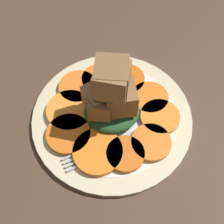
# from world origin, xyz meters

# --- Properties ---
(table_slab) EXTENTS (1.20, 1.20, 0.02)m
(table_slab) POSITION_xyz_m (0.00, 0.00, 0.01)
(table_slab) COLOR #4C3828
(table_slab) RESTS_ON ground
(plate) EXTENTS (0.27, 0.27, 0.01)m
(plate) POSITION_xyz_m (0.00, 0.00, 0.03)
(plate) COLOR beige
(plate) RESTS_ON table_slab
(carrot_slice_0) EXTENTS (0.07, 0.07, 0.01)m
(carrot_slice_0) POSITION_xyz_m (0.08, -0.01, 0.04)
(carrot_slice_0) COLOR orange
(carrot_slice_0) RESTS_ON plate
(carrot_slice_1) EXTENTS (0.06, 0.06, 0.01)m
(carrot_slice_1) POSITION_xyz_m (0.07, 0.02, 0.04)
(carrot_slice_1) COLOR orange
(carrot_slice_1) RESTS_ON plate
(carrot_slice_2) EXTENTS (0.07, 0.07, 0.01)m
(carrot_slice_2) POSITION_xyz_m (0.03, 0.07, 0.04)
(carrot_slice_2) COLOR #D56013
(carrot_slice_2) RESTS_ON plate
(carrot_slice_3) EXTENTS (0.07, 0.07, 0.01)m
(carrot_slice_3) POSITION_xyz_m (-0.01, 0.07, 0.04)
(carrot_slice_3) COLOR orange
(carrot_slice_3) RESTS_ON plate
(carrot_slice_4) EXTENTS (0.07, 0.07, 0.01)m
(carrot_slice_4) POSITION_xyz_m (-0.05, 0.06, 0.04)
(carrot_slice_4) COLOR orange
(carrot_slice_4) RESTS_ON plate
(carrot_slice_5) EXTENTS (0.08, 0.08, 0.01)m
(carrot_slice_5) POSITION_xyz_m (-0.07, 0.01, 0.04)
(carrot_slice_5) COLOR orange
(carrot_slice_5) RESTS_ON plate
(carrot_slice_6) EXTENTS (0.07, 0.07, 0.01)m
(carrot_slice_6) POSITION_xyz_m (-0.07, -0.03, 0.04)
(carrot_slice_6) COLOR orange
(carrot_slice_6) RESTS_ON plate
(carrot_slice_7) EXTENTS (0.08, 0.08, 0.01)m
(carrot_slice_7) POSITION_xyz_m (-0.03, -0.06, 0.04)
(carrot_slice_7) COLOR orange
(carrot_slice_7) RESTS_ON plate
(carrot_slice_8) EXTENTS (0.06, 0.06, 0.01)m
(carrot_slice_8) POSITION_xyz_m (0.01, -0.07, 0.04)
(carrot_slice_8) COLOR orange
(carrot_slice_8) RESTS_ON plate
(carrot_slice_9) EXTENTS (0.06, 0.06, 0.01)m
(carrot_slice_9) POSITION_xyz_m (0.06, -0.06, 0.04)
(carrot_slice_9) COLOR orange
(carrot_slice_9) RESTS_ON plate
(center_pile) EXTENTS (0.09, 0.08, 0.12)m
(center_pile) POSITION_xyz_m (-0.00, 0.00, 0.08)
(center_pile) COLOR #235128
(center_pile) RESTS_ON plate
(fork) EXTENTS (0.18, 0.08, 0.00)m
(fork) POSITION_xyz_m (0.00, -0.05, 0.03)
(fork) COLOR #B2B2B7
(fork) RESTS_ON plate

